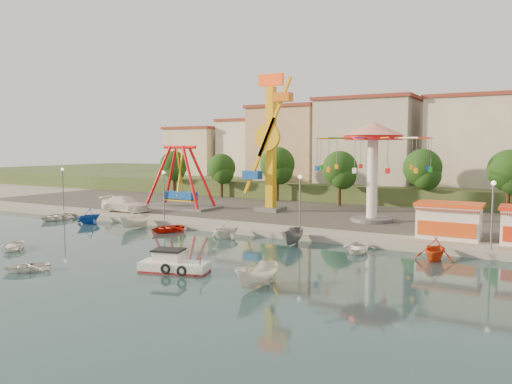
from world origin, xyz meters
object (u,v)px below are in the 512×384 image
Objects in this scene: kamikaze_tower at (271,146)px; rowboat_a at (13,245)px; cabin_motorboat at (173,265)px; pirate_ship_ride at (180,179)px; skiff at (257,276)px; wave_swinger at (373,149)px; van at (126,204)px.

kamikaze_tower reaches higher than rowboat_a.
rowboat_a is (-16.02, -0.77, -0.08)m from cabin_motorboat.
pirate_ship_ride is 36.03m from skiff.
cabin_motorboat is (18.75, -24.65, -3.96)m from pirate_ship_ride.
wave_swinger reaches higher than rowboat_a.
rowboat_a is (-22.13, -25.98, -7.84)m from wave_swinger.
wave_swinger reaches higher than pirate_ship_ride.
skiff is at bearing -125.50° from van.
kamikaze_tower is at bearing 29.96° from rowboat_a.
pirate_ship_ride reaches higher than van.
rowboat_a is 20.19m from van.
pirate_ship_ride is at bearing -167.91° from kamikaze_tower.
wave_swinger is 27.08m from cabin_motorboat.
cabin_motorboat is 1.33× the size of skiff.
pirate_ship_ride is 2.03× the size of cabin_motorboat.
van is at bearing -150.19° from kamikaze_tower.
wave_swinger is at bearing -8.70° from kamikaze_tower.
rowboat_a is at bearing -83.85° from pirate_ship_ride.
pirate_ship_ride is 2.94× the size of rowboat_a.
cabin_motorboat reaches higher than rowboat_a.
wave_swinger is (12.98, -1.98, -0.37)m from kamikaze_tower.
van is (-22.20, 18.41, 1.09)m from cabin_motorboat.
rowboat_a is 0.53× the size of van.
kamikaze_tower reaches higher than van.
pirate_ship_ride is at bearing -178.70° from wave_swinger.
cabin_motorboat is 16.03m from rowboat_a.
cabin_motorboat is 0.77× the size of van.
pirate_ship_ride is 31.23m from cabin_motorboat.
rowboat_a is at bearing -164.58° from van.
pirate_ship_ride reaches higher than rowboat_a.
kamikaze_tower is at bearing 12.09° from pirate_ship_ride.
skiff is (22.83, 0.31, 0.37)m from rowboat_a.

